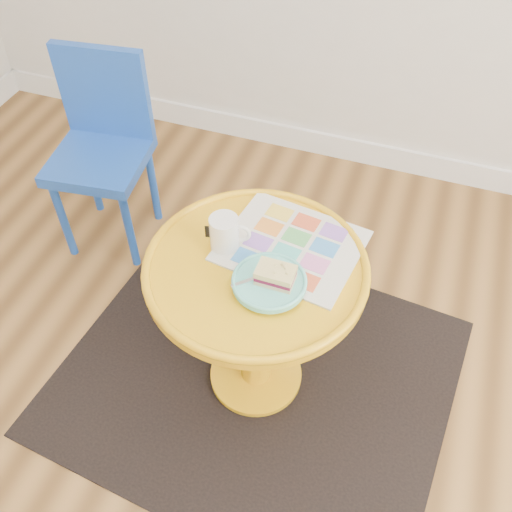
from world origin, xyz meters
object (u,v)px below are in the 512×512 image
(side_table, at_px, (256,303))
(newspaper, at_px, (291,246))
(mug, at_px, (225,232))
(chair, at_px, (103,140))
(plate, at_px, (269,282))

(side_table, height_order, newspaper, newspaper)
(newspaper, xyz_separation_m, mug, (-0.17, -0.06, 0.05))
(newspaper, bearing_deg, mug, -152.10)
(mug, bearing_deg, chair, 133.46)
(side_table, relative_size, chair, 0.79)
(chair, distance_m, mug, 0.87)
(plate, bearing_deg, mug, 148.32)
(side_table, distance_m, chair, 0.96)
(side_table, xyz_separation_m, mug, (-0.10, 0.04, 0.22))
(mug, distance_m, plate, 0.20)
(newspaper, distance_m, plate, 0.16)
(side_table, distance_m, newspaper, 0.21)
(newspaper, distance_m, mug, 0.19)
(plate, bearing_deg, chair, 146.05)
(chair, relative_size, mug, 6.79)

